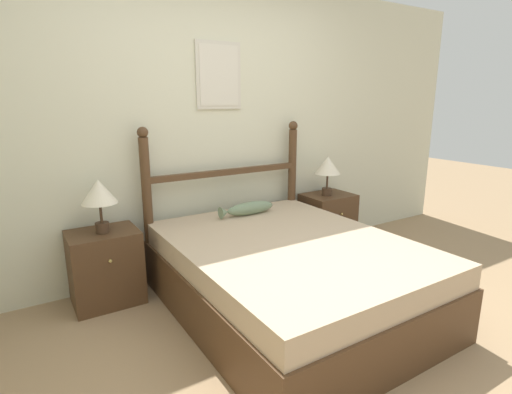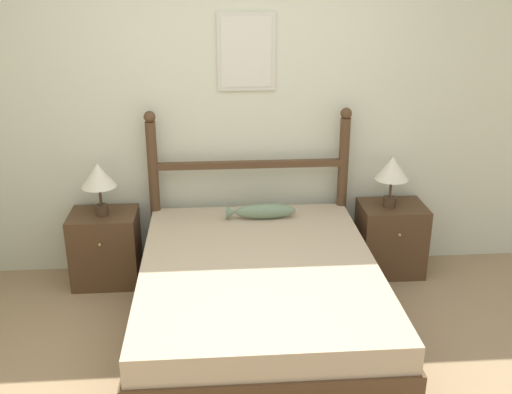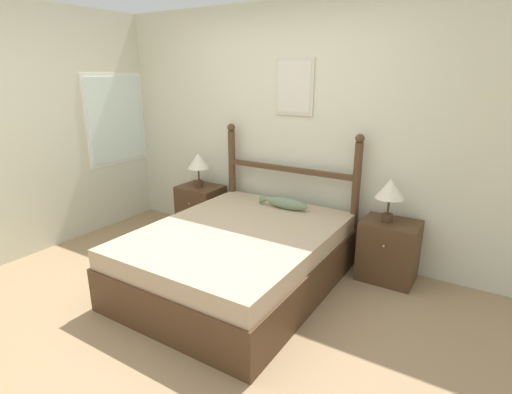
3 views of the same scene
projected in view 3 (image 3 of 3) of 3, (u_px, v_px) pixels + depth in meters
ground_plane at (180, 313)px, 3.22m from camera, size 16.00×16.00×0.00m
wall_back at (284, 130)px, 4.24m from camera, size 6.40×0.08×2.55m
wall_left at (12, 135)px, 3.94m from camera, size 0.08×6.40×2.55m
bed at (238, 258)px, 3.59m from camera, size 1.54×1.98×0.54m
headboard at (288, 186)px, 4.23m from camera, size 1.55×0.09×1.32m
nightstand_left at (201, 209)px, 4.83m from camera, size 0.50×0.42×0.57m
nightstand_right at (388, 251)px, 3.70m from camera, size 0.50×0.42×0.57m
table_lamp_left at (198, 162)px, 4.64m from camera, size 0.26×0.26×0.40m
table_lamp_right at (390, 190)px, 3.53m from camera, size 0.26×0.26×0.40m
fish_pillow at (284, 203)px, 4.04m from camera, size 0.52×0.11×0.11m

